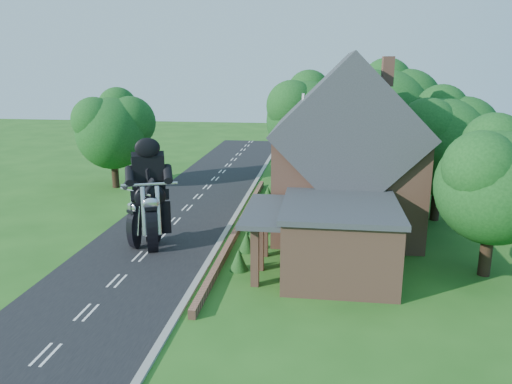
# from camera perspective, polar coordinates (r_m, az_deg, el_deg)

# --- Properties ---
(ground) EXTENTS (120.00, 120.00, 0.00)m
(ground) POSITION_cam_1_polar(r_m,az_deg,el_deg) (26.49, -13.07, -7.21)
(ground) COLOR #215618
(ground) RESTS_ON ground
(road) EXTENTS (7.00, 80.00, 0.02)m
(road) POSITION_cam_1_polar(r_m,az_deg,el_deg) (26.48, -13.07, -7.19)
(road) COLOR black
(road) RESTS_ON ground
(kerb) EXTENTS (0.30, 80.00, 0.12)m
(kerb) POSITION_cam_1_polar(r_m,az_deg,el_deg) (25.44, -5.29, -7.66)
(kerb) COLOR gray
(kerb) RESTS_ON ground
(garden_wall) EXTENTS (0.30, 22.00, 0.40)m
(garden_wall) POSITION_cam_1_polar(r_m,az_deg,el_deg) (29.87, -1.94, -3.91)
(garden_wall) COLOR #8D5E48
(garden_wall) RESTS_ON ground
(house) EXTENTS (9.54, 8.64, 10.24)m
(house) POSITION_cam_1_polar(r_m,az_deg,el_deg) (29.44, 10.32, 3.92)
(house) COLOR #8D5E48
(house) RESTS_ON ground
(annex) EXTENTS (7.05, 5.94, 3.44)m
(annex) POSITION_cam_1_polar(r_m,az_deg,el_deg) (23.49, 9.17, -5.24)
(annex) COLOR #8D5E48
(annex) RESTS_ON ground
(tree_annex_side) EXTENTS (5.64, 5.20, 7.48)m
(tree_annex_side) POSITION_cam_1_polar(r_m,az_deg,el_deg) (24.88, 26.37, 1.53)
(tree_annex_side) COLOR black
(tree_annex_side) RESTS_ON ground
(tree_house_right) EXTENTS (6.51, 6.00, 8.40)m
(tree_house_right) POSITION_cam_1_polar(r_m,az_deg,el_deg) (32.74, 21.09, 5.73)
(tree_house_right) COLOR black
(tree_house_right) RESTS_ON ground
(tree_behind_house) EXTENTS (7.81, 7.20, 10.08)m
(tree_behind_house) POSITION_cam_1_polar(r_m,az_deg,el_deg) (39.54, 15.27, 9.06)
(tree_behind_house) COLOR black
(tree_behind_house) RESTS_ON ground
(tree_behind_left) EXTENTS (6.94, 6.40, 9.16)m
(tree_behind_left) POSITION_cam_1_polar(r_m,az_deg,el_deg) (40.26, 6.43, 8.85)
(tree_behind_left) COLOR black
(tree_behind_left) RESTS_ON ground
(tree_far_road) EXTENTS (6.08, 5.60, 7.84)m
(tree_far_road) POSITION_cam_1_polar(r_m,az_deg,el_deg) (40.62, -15.60, 7.19)
(tree_far_road) COLOR black
(tree_far_road) RESTS_ON ground
(shrub_a) EXTENTS (0.90, 0.90, 1.10)m
(shrub_a) POSITION_cam_1_polar(r_m,az_deg,el_deg) (24.04, -1.99, -7.70)
(shrub_a) COLOR #143D13
(shrub_a) RESTS_ON ground
(shrub_b) EXTENTS (0.90, 0.90, 1.10)m
(shrub_b) POSITION_cam_1_polar(r_m,az_deg,el_deg) (26.34, -1.07, -5.67)
(shrub_b) COLOR #143D13
(shrub_b) RESTS_ON ground
(shrub_c) EXTENTS (0.90, 0.90, 1.10)m
(shrub_c) POSITION_cam_1_polar(r_m,az_deg,el_deg) (28.67, -0.30, -3.96)
(shrub_c) COLOR #143D13
(shrub_c) RESTS_ON ground
(shrub_d) EXTENTS (0.90, 0.90, 1.10)m
(shrub_d) POSITION_cam_1_polar(r_m,az_deg,el_deg) (33.41, 0.90, -1.27)
(shrub_d) COLOR #143D13
(shrub_d) RESTS_ON ground
(shrub_e) EXTENTS (0.90, 0.90, 1.10)m
(shrub_e) POSITION_cam_1_polar(r_m,az_deg,el_deg) (35.81, 1.38, -0.20)
(shrub_e) COLOR #143D13
(shrub_e) RESTS_ON ground
(shrub_f) EXTENTS (0.90, 0.90, 1.10)m
(shrub_f) POSITION_cam_1_polar(r_m,az_deg,el_deg) (38.22, 1.79, 0.74)
(shrub_f) COLOR #143D13
(shrub_f) RESTS_ON ground
(motorcycle_lead) EXTENTS (1.14, 1.96, 1.78)m
(motorcycle_lead) POSITION_cam_1_polar(r_m,az_deg,el_deg) (27.38, -11.81, -4.43)
(motorcycle_lead) COLOR black
(motorcycle_lead) RESTS_ON ground
(motorcycle_follow) EXTENTS (1.19, 1.63, 1.53)m
(motorcycle_follow) POSITION_cam_1_polar(r_m,az_deg,el_deg) (27.80, -12.60, -4.46)
(motorcycle_follow) COLOR black
(motorcycle_follow) RESTS_ON ground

